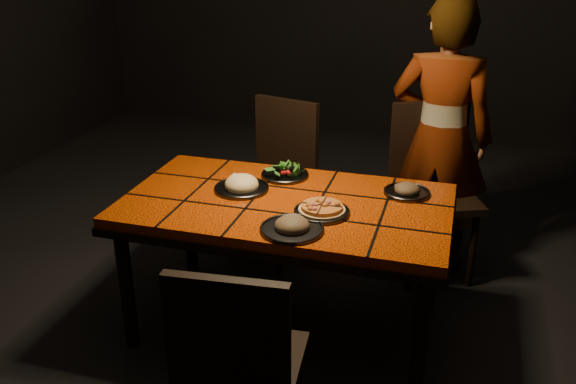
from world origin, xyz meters
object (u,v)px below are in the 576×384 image
(chair_far_left, at_px, (278,168))
(chair_far_right, at_px, (431,178))
(plate_pizza, at_px, (322,210))
(dining_table, at_px, (286,215))
(chair_near, at_px, (238,360))
(plate_pasta, at_px, (242,186))
(diner, at_px, (440,138))

(chair_far_left, relative_size, chair_far_right, 0.96)
(plate_pizza, bearing_deg, chair_far_right, 65.83)
(chair_far_left, bearing_deg, dining_table, -55.09)
(chair_near, bearing_deg, chair_far_right, -111.34)
(dining_table, distance_m, plate_pasta, 0.28)
(diner, distance_m, plate_pizza, 1.15)
(chair_far_right, height_order, plate_pasta, chair_far_right)
(chair_far_left, relative_size, plate_pizza, 3.77)
(dining_table, height_order, chair_near, chair_near)
(dining_table, xyz_separation_m, chair_near, (0.10, -0.97, -0.13))
(chair_near, relative_size, diner, 0.57)
(diner, bearing_deg, chair_far_right, 66.19)
(chair_far_left, height_order, diner, diner)
(dining_table, relative_size, chair_far_left, 1.62)
(chair_far_left, distance_m, plate_pizza, 1.10)
(plate_pizza, bearing_deg, diner, 65.59)
(dining_table, distance_m, diner, 1.18)
(diner, bearing_deg, plate_pizza, 70.86)
(chair_far_right, distance_m, plate_pizza, 1.11)
(diner, relative_size, plate_pasta, 5.96)
(chair_near, height_order, chair_far_right, chair_far_right)
(dining_table, relative_size, plate_pasta, 5.76)
(dining_table, height_order, chair_far_left, chair_far_left)
(chair_near, xyz_separation_m, chair_far_right, (0.55, 1.87, 0.05))
(dining_table, height_order, diner, diner)
(diner, bearing_deg, plate_pasta, 48.76)
(plate_pasta, bearing_deg, chair_far_left, 93.99)
(chair_near, bearing_deg, diner, -111.70)
(chair_far_left, relative_size, diner, 0.60)
(dining_table, bearing_deg, plate_pasta, 166.70)
(chair_near, xyz_separation_m, plate_pasta, (-0.36, 1.03, 0.23))
(chair_far_right, bearing_deg, chair_near, -128.78)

